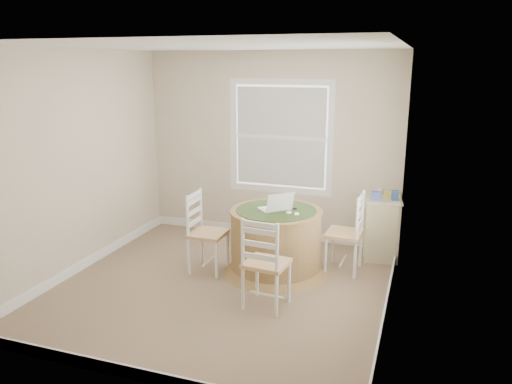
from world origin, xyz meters
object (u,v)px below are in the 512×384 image
(chair_right, at_px, (344,233))
(laptop, at_px, (276,207))
(chair_left, at_px, (208,233))
(round_table, at_px, (276,239))
(corner_chest, at_px, (381,227))
(chair_near, at_px, (267,263))

(chair_right, relative_size, laptop, 2.12)
(laptop, bearing_deg, chair_left, -26.88)
(round_table, distance_m, corner_chest, 1.46)
(chair_right, height_order, laptop, laptop)
(chair_left, bearing_deg, chair_near, -124.78)
(round_table, height_order, chair_right, chair_right)
(chair_near, height_order, chair_right, same)
(round_table, bearing_deg, corner_chest, 25.40)
(round_table, xyz_separation_m, chair_left, (-0.77, -0.23, 0.05))
(chair_left, bearing_deg, corner_chest, -59.73)
(round_table, bearing_deg, laptop, 114.97)
(chair_left, xyz_separation_m, chair_near, (0.93, -0.63, 0.00))
(round_table, height_order, chair_near, chair_near)
(chair_right, relative_size, corner_chest, 1.20)
(laptop, distance_m, corner_chest, 1.51)
(laptop, height_order, corner_chest, laptop)
(round_table, distance_m, chair_near, 0.87)
(chair_near, bearing_deg, round_table, -73.99)
(chair_near, xyz_separation_m, corner_chest, (0.97, 1.77, -0.08))
(corner_chest, bearing_deg, laptop, -149.01)
(round_table, relative_size, chair_right, 1.33)
(round_table, height_order, laptop, laptop)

